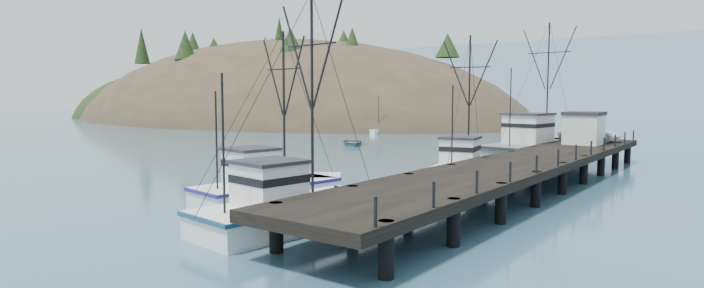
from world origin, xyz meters
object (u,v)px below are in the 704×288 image
at_px(pickup_truck, 590,133).
at_px(work_vessel, 538,149).
at_px(trawler_near, 296,209).
at_px(motorboat, 352,145).
at_px(pier, 522,164).
at_px(pier_shed, 584,128).
at_px(trawler_mid, 272,189).
at_px(trawler_far, 465,169).

bearing_deg(pickup_truck, work_vessel, 109.47).
relative_size(trawler_near, motorboat, 2.18).
distance_m(pier, work_vessel, 16.77).
distance_m(work_vessel, pickup_truck, 4.67).
xyz_separation_m(pier_shed, motorboat, (-28.51, 4.79, -3.42)).
relative_size(pier, work_vessel, 2.73).
height_order(trawler_mid, pier_shed, trawler_mid).
relative_size(trawler_mid, work_vessel, 0.63).
relative_size(trawler_far, work_vessel, 0.68).
xyz_separation_m(pier_shed, pickup_truck, (-0.38, 3.59, -0.67)).
xyz_separation_m(pier, trawler_far, (-4.86, 1.67, -0.87)).
bearing_deg(pier, trawler_far, 161.08).
bearing_deg(trawler_far, pier, -18.92).
bearing_deg(work_vessel, trawler_far, -92.18).
bearing_deg(trawler_far, trawler_near, -90.16).
height_order(trawler_far, motorboat, trawler_far).
distance_m(pier, trawler_mid, 16.38).
bearing_deg(trawler_far, pier_shed, 68.45).
bearing_deg(pier, pickup_truck, 90.77).
distance_m(pier, trawler_near, 17.09).
bearing_deg(pickup_truck, pier_shed, -177.42).
bearing_deg(work_vessel, pickup_truck, 22.86).
distance_m(pier, trawler_far, 5.22).
distance_m(trawler_near, motorboat, 42.53).
bearing_deg(trawler_near, pickup_truck, 82.23).
height_order(trawler_near, pier_shed, trawler_near).
distance_m(pier, pier_shed, 14.43).
height_order(trawler_mid, motorboat, trawler_mid).
xyz_separation_m(trawler_far, pier_shed, (5.00, 12.66, 2.60)).
relative_size(pier, trawler_far, 4.02).
xyz_separation_m(trawler_mid, trawler_far, (5.08, 14.65, 0.00)).
relative_size(trawler_far, motorboat, 2.10).
height_order(trawler_far, pickup_truck, trawler_far).
distance_m(trawler_far, pier_shed, 13.85).
height_order(pier, pickup_truck, pickup_truck).
xyz_separation_m(pier, work_vessel, (-4.31, 16.20, -0.46)).
bearing_deg(pier, trawler_mid, -127.44).
bearing_deg(pier, pier_shed, 89.46).
bearing_deg(pickup_truck, trawler_near, 168.84).
relative_size(pier, trawler_near, 3.87).
bearing_deg(work_vessel, trawler_mid, -100.92).
xyz_separation_m(trawler_near, trawler_far, (0.05, 18.01, 0.00)).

